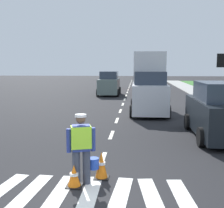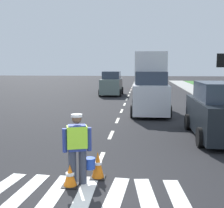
{
  "view_description": "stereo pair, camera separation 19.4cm",
  "coord_description": "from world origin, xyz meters",
  "px_view_note": "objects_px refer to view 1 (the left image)",
  "views": [
    {
      "loc": [
        1.0,
        -5.3,
        2.78
      ],
      "look_at": [
        -0.08,
        6.85,
        1.1
      ],
      "focal_mm": 45.26,
      "sensor_mm": 36.0,
      "label": 1
    },
    {
      "loc": [
        1.19,
        -5.28,
        2.78
      ],
      "look_at": [
        -0.08,
        6.85,
        1.1
      ],
      "focal_mm": 45.26,
      "sensor_mm": 36.0,
      "label": 2
    }
  ],
  "objects_px": {
    "car_oncoming_second": "(109,84)",
    "car_outgoing_far": "(143,81)",
    "delivery_truck": "(149,85)",
    "car_parked_curbside": "(219,112)",
    "road_worker": "(82,146)",
    "traffic_cone_far": "(74,176)",
    "traffic_cone_near": "(101,165)"
  },
  "relations": [
    {
      "from": "road_worker",
      "to": "traffic_cone_near",
      "type": "xyz_separation_m",
      "value": [
        0.4,
        0.38,
        -0.6
      ]
    },
    {
      "from": "traffic_cone_far",
      "to": "car_parked_curbside",
      "type": "height_order",
      "value": "car_parked_curbside"
    },
    {
      "from": "traffic_cone_near",
      "to": "traffic_cone_far",
      "type": "height_order",
      "value": "traffic_cone_near"
    },
    {
      "from": "car_parked_curbside",
      "to": "car_oncoming_second",
      "type": "relative_size",
      "value": 1.09
    },
    {
      "from": "traffic_cone_far",
      "to": "car_parked_curbside",
      "type": "relative_size",
      "value": 0.12
    },
    {
      "from": "road_worker",
      "to": "traffic_cone_near",
      "type": "height_order",
      "value": "road_worker"
    },
    {
      "from": "delivery_truck",
      "to": "car_parked_curbside",
      "type": "xyz_separation_m",
      "value": [
        2.44,
        -5.61,
        -0.61
      ]
    },
    {
      "from": "road_worker",
      "to": "traffic_cone_far",
      "type": "distance_m",
      "value": 0.71
    },
    {
      "from": "car_outgoing_far",
      "to": "traffic_cone_far",
      "type": "bearing_deg",
      "value": -94.59
    },
    {
      "from": "car_oncoming_second",
      "to": "car_outgoing_far",
      "type": "xyz_separation_m",
      "value": [
        3.33,
        6.53,
        -0.05
      ]
    },
    {
      "from": "traffic_cone_far",
      "to": "car_oncoming_second",
      "type": "bearing_deg",
      "value": 93.37
    },
    {
      "from": "traffic_cone_near",
      "to": "traffic_cone_far",
      "type": "bearing_deg",
      "value": -136.05
    },
    {
      "from": "road_worker",
      "to": "traffic_cone_near",
      "type": "relative_size",
      "value": 2.47
    },
    {
      "from": "road_worker",
      "to": "traffic_cone_far",
      "type": "height_order",
      "value": "road_worker"
    },
    {
      "from": "traffic_cone_far",
      "to": "road_worker",
      "type": "bearing_deg",
      "value": 45.42
    },
    {
      "from": "traffic_cone_near",
      "to": "road_worker",
      "type": "bearing_deg",
      "value": -136.68
    },
    {
      "from": "road_worker",
      "to": "car_outgoing_far",
      "type": "xyz_separation_m",
      "value": [
        1.98,
        26.53,
        0.04
      ]
    },
    {
      "from": "traffic_cone_near",
      "to": "traffic_cone_far",
      "type": "distance_m",
      "value": 0.79
    },
    {
      "from": "road_worker",
      "to": "car_outgoing_far",
      "type": "relative_size",
      "value": 0.41
    },
    {
      "from": "road_worker",
      "to": "car_outgoing_far",
      "type": "distance_m",
      "value": 26.6
    },
    {
      "from": "car_oncoming_second",
      "to": "car_outgoing_far",
      "type": "relative_size",
      "value": 0.98
    },
    {
      "from": "road_worker",
      "to": "delivery_truck",
      "type": "xyz_separation_m",
      "value": [
        1.96,
        10.32,
        0.68
      ]
    },
    {
      "from": "traffic_cone_near",
      "to": "delivery_truck",
      "type": "bearing_deg",
      "value": 81.1
    },
    {
      "from": "traffic_cone_far",
      "to": "delivery_truck",
      "type": "xyz_separation_m",
      "value": [
        2.12,
        10.49,
        1.35
      ]
    },
    {
      "from": "traffic_cone_near",
      "to": "delivery_truck",
      "type": "height_order",
      "value": "delivery_truck"
    },
    {
      "from": "traffic_cone_near",
      "to": "car_oncoming_second",
      "type": "height_order",
      "value": "car_oncoming_second"
    },
    {
      "from": "car_oncoming_second",
      "to": "car_outgoing_far",
      "type": "height_order",
      "value": "car_oncoming_second"
    },
    {
      "from": "road_worker",
      "to": "car_parked_curbside",
      "type": "height_order",
      "value": "car_parked_curbside"
    },
    {
      "from": "delivery_truck",
      "to": "car_outgoing_far",
      "type": "height_order",
      "value": "delivery_truck"
    },
    {
      "from": "car_outgoing_far",
      "to": "car_parked_curbside",
      "type": "bearing_deg",
      "value": -83.66
    },
    {
      "from": "delivery_truck",
      "to": "car_parked_curbside",
      "type": "bearing_deg",
      "value": -66.45
    },
    {
      "from": "delivery_truck",
      "to": "car_oncoming_second",
      "type": "bearing_deg",
      "value": 108.87
    }
  ]
}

